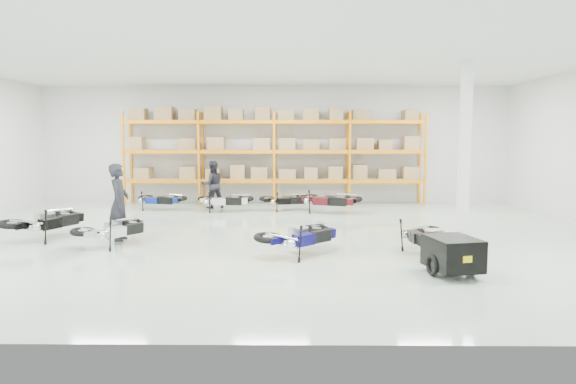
{
  "coord_description": "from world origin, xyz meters",
  "views": [
    {
      "loc": [
        0.71,
        -13.01,
        2.51
      ],
      "look_at": [
        0.57,
        0.38,
        1.1
      ],
      "focal_mm": 32.0,
      "sensor_mm": 36.0,
      "label": 1
    }
  ],
  "objects_px": {
    "moto_back_a": "(160,196)",
    "person_left": "(119,202)",
    "moto_back_c": "(287,197)",
    "trailer": "(452,254)",
    "moto_back_d": "(329,196)",
    "moto_blue_centre": "(300,230)",
    "person_back": "(212,185)",
    "moto_silver_left": "(114,224)",
    "moto_back_b": "(225,197)",
    "moto_black_far_left": "(47,216)",
    "moto_touring_right": "(430,232)"
  },
  "relations": [
    {
      "from": "moto_back_a",
      "to": "person_left",
      "type": "distance_m",
      "value": 5.39
    },
    {
      "from": "person_left",
      "to": "moto_back_c",
      "type": "bearing_deg",
      "value": -41.43
    },
    {
      "from": "trailer",
      "to": "moto_back_d",
      "type": "distance_m",
      "value": 8.11
    },
    {
      "from": "moto_blue_centre",
      "to": "person_back",
      "type": "relative_size",
      "value": 1.04
    },
    {
      "from": "moto_blue_centre",
      "to": "moto_silver_left",
      "type": "bearing_deg",
      "value": 34.2
    },
    {
      "from": "person_back",
      "to": "moto_back_d",
      "type": "bearing_deg",
      "value": 142.27
    },
    {
      "from": "moto_back_a",
      "to": "moto_back_b",
      "type": "bearing_deg",
      "value": -86.1
    },
    {
      "from": "moto_silver_left",
      "to": "moto_back_a",
      "type": "bearing_deg",
      "value": -51.36
    },
    {
      "from": "moto_blue_centre",
      "to": "moto_back_c",
      "type": "relative_size",
      "value": 1.11
    },
    {
      "from": "moto_black_far_left",
      "to": "person_left",
      "type": "relative_size",
      "value": 1.02
    },
    {
      "from": "moto_black_far_left",
      "to": "person_left",
      "type": "bearing_deg",
      "value": -162.07
    },
    {
      "from": "moto_back_a",
      "to": "moto_back_c",
      "type": "height_order",
      "value": "moto_back_c"
    },
    {
      "from": "moto_silver_left",
      "to": "moto_back_a",
      "type": "relative_size",
      "value": 1.05
    },
    {
      "from": "moto_black_far_left",
      "to": "moto_back_d",
      "type": "bearing_deg",
      "value": -126.05
    },
    {
      "from": "moto_back_c",
      "to": "person_left",
      "type": "relative_size",
      "value": 0.84
    },
    {
      "from": "moto_silver_left",
      "to": "moto_back_c",
      "type": "height_order",
      "value": "moto_silver_left"
    },
    {
      "from": "person_back",
      "to": "moto_back_c",
      "type": "bearing_deg",
      "value": 146.22
    },
    {
      "from": "moto_touring_right",
      "to": "moto_back_c",
      "type": "distance_m",
      "value": 7.59
    },
    {
      "from": "moto_black_far_left",
      "to": "person_left",
      "type": "height_order",
      "value": "person_left"
    },
    {
      "from": "moto_back_c",
      "to": "moto_back_d",
      "type": "bearing_deg",
      "value": -126.92
    },
    {
      "from": "moto_black_far_left",
      "to": "moto_back_d",
      "type": "xyz_separation_m",
      "value": [
        7.34,
        4.58,
        -0.02
      ]
    },
    {
      "from": "moto_touring_right",
      "to": "person_left",
      "type": "height_order",
      "value": "person_left"
    },
    {
      "from": "moto_blue_centre",
      "to": "trailer",
      "type": "xyz_separation_m",
      "value": [
        2.76,
        -1.62,
        -0.13
      ]
    },
    {
      "from": "moto_back_d",
      "to": "person_back",
      "type": "xyz_separation_m",
      "value": [
        -4.1,
        1.11,
        0.28
      ]
    },
    {
      "from": "moto_blue_centre",
      "to": "trailer",
      "type": "bearing_deg",
      "value": -164.24
    },
    {
      "from": "moto_blue_centre",
      "to": "moto_silver_left",
      "type": "height_order",
      "value": "moto_blue_centre"
    },
    {
      "from": "moto_silver_left",
      "to": "moto_back_b",
      "type": "relative_size",
      "value": 1.0
    },
    {
      "from": "moto_blue_centre",
      "to": "moto_back_a",
      "type": "xyz_separation_m",
      "value": [
        -4.83,
        6.95,
        -0.06
      ]
    },
    {
      "from": "moto_touring_right",
      "to": "moto_black_far_left",
      "type": "bearing_deg",
      "value": 164.03
    },
    {
      "from": "moto_black_far_left",
      "to": "trailer",
      "type": "height_order",
      "value": "moto_black_far_left"
    },
    {
      "from": "moto_touring_right",
      "to": "moto_back_d",
      "type": "bearing_deg",
      "value": 100.08
    },
    {
      "from": "moto_silver_left",
      "to": "moto_touring_right",
      "type": "relative_size",
      "value": 0.98
    },
    {
      "from": "moto_back_a",
      "to": "moto_back_b",
      "type": "height_order",
      "value": "moto_back_b"
    },
    {
      "from": "moto_back_d",
      "to": "moto_back_a",
      "type": "bearing_deg",
      "value": 104.59
    },
    {
      "from": "moto_touring_right",
      "to": "moto_back_b",
      "type": "height_order",
      "value": "moto_touring_right"
    },
    {
      "from": "trailer",
      "to": "moto_back_c",
      "type": "distance_m",
      "value": 9.07
    },
    {
      "from": "moto_back_a",
      "to": "person_back",
      "type": "bearing_deg",
      "value": -62.66
    },
    {
      "from": "moto_silver_left",
      "to": "moto_back_c",
      "type": "relative_size",
      "value": 1.04
    },
    {
      "from": "moto_silver_left",
      "to": "moto_back_d",
      "type": "xyz_separation_m",
      "value": [
        5.38,
        5.39,
        0.06
      ]
    },
    {
      "from": "moto_back_b",
      "to": "person_left",
      "type": "xyz_separation_m",
      "value": [
        -1.93,
        -4.99,
        0.44
      ]
    },
    {
      "from": "trailer",
      "to": "person_back",
      "type": "height_order",
      "value": "person_back"
    },
    {
      "from": "moto_back_c",
      "to": "moto_back_d",
      "type": "distance_m",
      "value": 1.55
    },
    {
      "from": "moto_blue_centre",
      "to": "moto_touring_right",
      "type": "bearing_deg",
      "value": -134.26
    },
    {
      "from": "moto_back_a",
      "to": "person_back",
      "type": "relative_size",
      "value": 0.93
    },
    {
      "from": "moto_touring_right",
      "to": "trailer",
      "type": "height_order",
      "value": "moto_touring_right"
    },
    {
      "from": "moto_back_c",
      "to": "moto_back_d",
      "type": "relative_size",
      "value": 0.85
    },
    {
      "from": "moto_silver_left",
      "to": "moto_touring_right",
      "type": "distance_m",
      "value": 7.15
    },
    {
      "from": "moto_blue_centre",
      "to": "moto_back_d",
      "type": "distance_m",
      "value": 6.39
    },
    {
      "from": "moto_blue_centre",
      "to": "moto_back_c",
      "type": "xyz_separation_m",
      "value": [
        -0.39,
        6.89,
        -0.05
      ]
    },
    {
      "from": "trailer",
      "to": "moto_blue_centre",
      "type": "bearing_deg",
      "value": 137.46
    }
  ]
}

